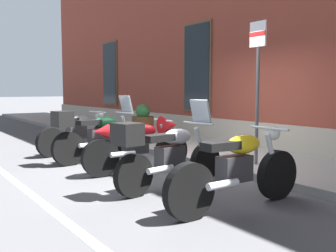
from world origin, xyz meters
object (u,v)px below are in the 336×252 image
motorcycle_green_touring (97,134)px  barrel_planter (143,124)px  motorcycle_yellow_naked (239,170)px  motorcycle_silver_touring (167,153)px  parking_sign (258,72)px  motorcycle_grey_naked (79,133)px  motorcycle_red_sport (142,142)px

motorcycle_green_touring → barrel_planter: motorcycle_green_touring is taller
barrel_planter → motorcycle_green_touring: bearing=-49.0°
barrel_planter → motorcycle_yellow_naked: bearing=-20.2°
motorcycle_green_touring → motorcycle_silver_touring: (2.65, -0.08, -0.01)m
motorcycle_green_touring → barrel_planter: 3.05m
motorcycle_silver_touring → parking_sign: size_ratio=0.81×
motorcycle_grey_naked → motorcycle_yellow_naked: motorcycle_yellow_naked is taller
motorcycle_yellow_naked → motorcycle_red_sport: bearing=177.1°
motorcycle_yellow_naked → motorcycle_grey_naked: bearing=-179.9°
parking_sign → barrel_planter: size_ratio=2.74×
motorcycle_grey_naked → motorcycle_silver_touring: bearing=-2.9°
motorcycle_green_touring → parking_sign: bearing=38.4°
motorcycle_grey_naked → barrel_planter: 2.32m
motorcycle_silver_touring → parking_sign: bearing=94.2°
motorcycle_silver_touring → parking_sign: (-0.15, 2.06, 1.23)m
motorcycle_grey_naked → motorcycle_yellow_naked: 5.14m
motorcycle_silver_touring → barrel_planter: size_ratio=2.21×
motorcycle_grey_naked → motorcycle_red_sport: 2.59m
motorcycle_grey_naked → motorcycle_green_touring: bearing=-5.2°
motorcycle_green_touring → motorcycle_yellow_naked: motorcycle_green_touring is taller
motorcycle_red_sport → motorcycle_yellow_naked: bearing=-2.9°
motorcycle_grey_naked → motorcycle_green_touring: motorcycle_green_touring is taller
motorcycle_red_sport → motorcycle_yellow_naked: motorcycle_yellow_naked is taller
motorcycle_grey_naked → motorcycle_red_sport: size_ratio=0.99×
motorcycle_grey_naked → barrel_planter: barrel_planter is taller
motorcycle_red_sport → barrel_planter: bearing=148.7°
parking_sign → barrel_planter: bearing=175.9°
motorcycle_red_sport → motorcycle_yellow_naked: (2.56, -0.13, -0.05)m
motorcycle_red_sport → barrel_planter: barrel_planter is taller
motorcycle_silver_touring → motorcycle_green_touring: bearing=178.2°
motorcycle_green_touring → motorcycle_red_sport: size_ratio=1.04×
motorcycle_red_sport → barrel_planter: (-3.37, 2.05, -0.03)m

